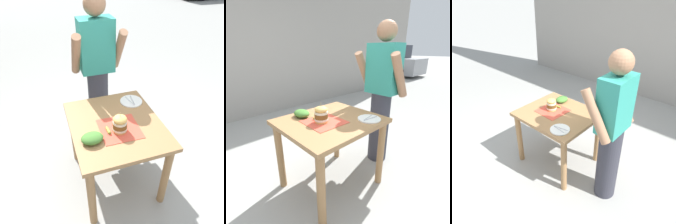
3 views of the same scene
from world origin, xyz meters
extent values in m
plane|color=#9E9E99|center=(0.00, 0.00, 0.00)|extent=(80.00, 80.00, 0.00)
cube|color=#9E7247|center=(0.00, 0.00, 0.74)|extent=(0.79, 0.91, 0.04)
cylinder|color=#9E7247|center=(-0.34, -0.39, 0.36)|extent=(0.07, 0.07, 0.72)
cylinder|color=#9E7247|center=(0.34, -0.39, 0.36)|extent=(0.07, 0.07, 0.72)
cylinder|color=#9E7247|center=(-0.34, 0.39, 0.36)|extent=(0.07, 0.07, 0.72)
cylinder|color=#9E7247|center=(0.34, 0.39, 0.36)|extent=(0.07, 0.07, 0.72)
cube|color=#D64C38|center=(0.01, -0.08, 0.76)|extent=(0.35, 0.35, 0.00)
cylinder|color=#E5B25B|center=(0.00, -0.11, 0.77)|extent=(0.12, 0.12, 0.02)
cylinder|color=silver|center=(0.00, -0.11, 0.79)|extent=(0.13, 0.13, 0.02)
cylinder|color=brown|center=(0.00, -0.11, 0.83)|extent=(0.12, 0.12, 0.04)
cylinder|color=silver|center=(0.00, -0.11, 0.86)|extent=(0.12, 0.12, 0.02)
ellipsoid|color=#E5B25B|center=(0.00, -0.11, 0.89)|extent=(0.12, 0.12, 0.06)
cylinder|color=#D1B77F|center=(0.00, -0.11, 0.93)|extent=(0.00, 0.00, 0.05)
cylinder|color=#8EA83D|center=(-0.10, -0.09, 0.78)|extent=(0.03, 0.08, 0.02)
cylinder|color=white|center=(0.26, 0.27, 0.77)|extent=(0.22, 0.22, 0.01)
cylinder|color=silver|center=(0.24, 0.27, 0.78)|extent=(0.04, 0.17, 0.01)
cylinder|color=silver|center=(0.27, 0.27, 0.78)|extent=(0.03, 0.17, 0.01)
ellipsoid|color=#477F33|center=(-0.25, -0.16, 0.80)|extent=(0.18, 0.14, 0.07)
cylinder|color=#33333D|center=(0.05, 0.78, 0.45)|extent=(0.24, 0.24, 0.90)
cube|color=teal|center=(0.05, 0.78, 1.18)|extent=(0.36, 0.22, 0.56)
sphere|color=#9E7051|center=(0.05, 0.78, 1.58)|extent=(0.22, 0.22, 0.22)
cylinder|color=#9E7051|center=(-0.18, 0.72, 1.13)|extent=(0.09, 0.34, 0.50)
cylinder|color=#9E7051|center=(0.28, 0.72, 1.13)|extent=(0.09, 0.34, 0.50)
camera|label=1|loc=(-0.49, -1.40, 1.99)|focal=35.00mm
camera|label=2|loc=(1.17, -1.01, 1.39)|focal=28.00mm
camera|label=3|loc=(1.69, 1.59, 2.14)|focal=35.00mm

